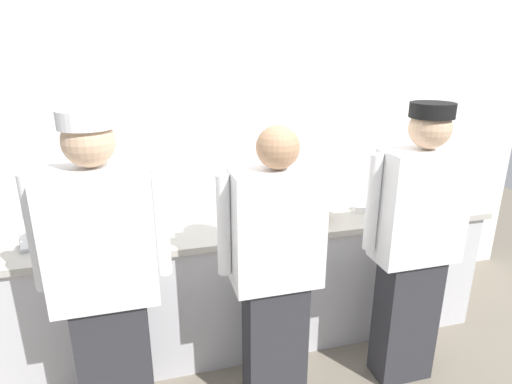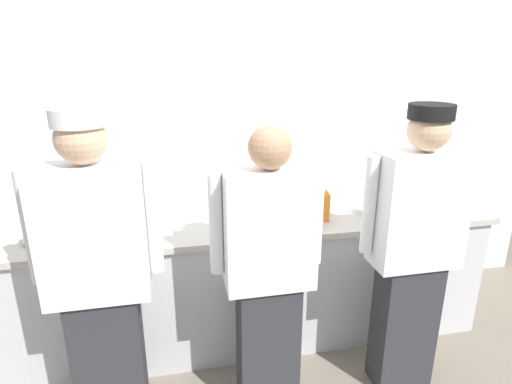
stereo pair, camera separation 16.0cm
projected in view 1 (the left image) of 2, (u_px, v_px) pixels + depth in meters
name	position (u px, v px, depth m)	size (l,w,h in m)	color
ground_plane	(263.00, 366.00, 2.78)	(9.00, 9.00, 0.00)	slate
wall_back	(231.00, 127.00, 3.14)	(5.11, 0.10, 2.82)	silver
prep_counter	(248.00, 276.00, 3.00)	(3.25, 0.74, 0.89)	silver
chef_near_left	(106.00, 281.00, 2.02)	(0.62, 0.24, 1.73)	#2D2D33
chef_center	(276.00, 270.00, 2.25)	(0.60, 0.24, 1.62)	#2D2D33
chef_far_right	(415.00, 243.00, 2.45)	(0.61, 0.24, 1.70)	#2D2D33
plate_stack_front	(164.00, 214.00, 2.85)	(0.21, 0.21, 0.05)	white
mixing_bowl_steel	(277.00, 201.00, 2.95)	(0.40, 0.40, 0.13)	#B7BABF
sheet_tray	(63.00, 233.00, 2.58)	(0.46, 0.33, 0.02)	#B7BABF
squeeze_bottle_primary	(325.00, 204.00, 2.79)	(0.06, 0.06, 0.21)	orange
ramekin_yellow_sauce	(399.00, 198.00, 3.15)	(0.09, 0.09, 0.04)	white
ramekin_green_sauce	(359.00, 208.00, 2.97)	(0.10, 0.10, 0.04)	white
deli_cup	(320.00, 203.00, 2.98)	(0.09, 0.09, 0.10)	white
chefs_knife	(138.00, 237.00, 2.54)	(0.28, 0.03, 0.02)	#B7BABF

